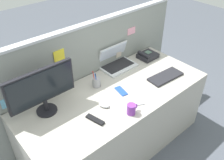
# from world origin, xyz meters

# --- Properties ---
(ground_plane) EXTENTS (10.00, 10.00, 0.00)m
(ground_plane) POSITION_xyz_m (0.00, 0.00, 0.00)
(ground_plane) COLOR #4C515B
(desk) EXTENTS (1.87, 0.80, 0.71)m
(desk) POSITION_xyz_m (0.00, 0.00, 0.36)
(desk) COLOR #ADA89E
(desk) RESTS_ON ground_plane
(cubicle_divider) EXTENTS (2.37, 0.08, 1.26)m
(cubicle_divider) POSITION_xyz_m (-0.00, 0.44, 0.63)
(cubicle_divider) COLOR gray
(cubicle_divider) RESTS_ON ground_plane
(desktop_monitor) EXTENTS (0.58, 0.18, 0.41)m
(desktop_monitor) POSITION_xyz_m (-0.61, 0.21, 0.95)
(desktop_monitor) COLOR black
(desktop_monitor) RESTS_ON desk
(laptop) EXTENTS (0.37, 0.26, 0.24)m
(laptop) POSITION_xyz_m (0.32, 0.35, 0.77)
(laptop) COLOR silver
(laptop) RESTS_ON desk
(desk_phone) EXTENTS (0.21, 0.18, 0.09)m
(desk_phone) POSITION_xyz_m (0.71, 0.24, 0.74)
(desk_phone) COLOR #232328
(desk_phone) RESTS_ON desk
(keyboard_main) EXTENTS (0.39, 0.19, 0.02)m
(keyboard_main) POSITION_xyz_m (0.55, -0.15, 0.72)
(keyboard_main) COLOR #232328
(keyboard_main) RESTS_ON desk
(computer_mouse_right_hand) EXTENTS (0.09, 0.12, 0.03)m
(computer_mouse_right_hand) POSITION_xyz_m (-0.20, -0.08, 0.73)
(computer_mouse_right_hand) COLOR silver
(computer_mouse_right_hand) RESTS_ON desk
(pen_cup) EXTENTS (0.08, 0.08, 0.17)m
(pen_cup) POSITION_xyz_m (-0.07, 0.20, 0.76)
(pen_cup) COLOR #99999E
(pen_cup) RESTS_ON desk
(cell_phone_silver_slab) EXTENTS (0.13, 0.16, 0.01)m
(cell_phone_silver_slab) POSITION_xyz_m (0.09, -0.21, 0.71)
(cell_phone_silver_slab) COLOR #B7BAC1
(cell_phone_silver_slab) RESTS_ON desk
(cell_phone_blue_case) EXTENTS (0.09, 0.15, 0.01)m
(cell_phone_blue_case) POSITION_xyz_m (0.05, -0.02, 0.71)
(cell_phone_blue_case) COLOR blue
(cell_phone_blue_case) RESTS_ON desk
(tv_remote) EXTENTS (0.08, 0.18, 0.02)m
(tv_remote) POSITION_xyz_m (-0.37, -0.16, 0.72)
(tv_remote) COLOR black
(tv_remote) RESTS_ON desk
(coffee_mug) EXTENTS (0.11, 0.07, 0.09)m
(coffee_mug) POSITION_xyz_m (-0.08, -0.30, 0.76)
(coffee_mug) COLOR purple
(coffee_mug) RESTS_ON desk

